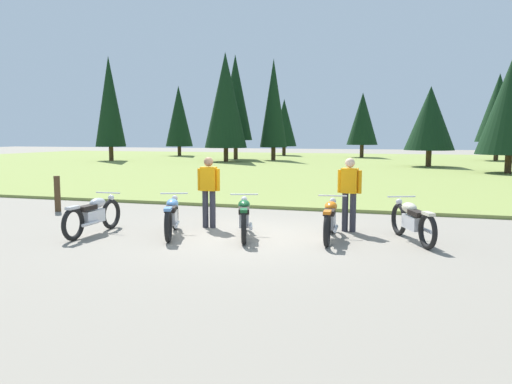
{
  "coord_description": "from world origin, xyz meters",
  "views": [
    {
      "loc": [
        3.27,
        -10.18,
        2.18
      ],
      "look_at": [
        0.0,
        0.6,
        0.9
      ],
      "focal_mm": 35.21,
      "sensor_mm": 36.0,
      "label": 1
    }
  ],
  "objects_px": {
    "motorcycle_orange": "(330,219)",
    "trail_marker_post": "(57,194)",
    "motorcycle_cream": "(412,221)",
    "motorcycle_silver": "(94,215)",
    "rider_near_row_end": "(349,190)",
    "rider_checking_bike": "(209,188)",
    "motorcycle_british_green": "(244,217)",
    "motorcycle_sky_blue": "(172,216)"
  },
  "relations": [
    {
      "from": "rider_near_row_end",
      "to": "motorcycle_sky_blue",
      "type": "bearing_deg",
      "value": -156.41
    },
    {
      "from": "motorcycle_silver",
      "to": "motorcycle_british_green",
      "type": "bearing_deg",
      "value": 11.07
    },
    {
      "from": "rider_checking_bike",
      "to": "motorcycle_sky_blue",
      "type": "bearing_deg",
      "value": -109.96
    },
    {
      "from": "motorcycle_orange",
      "to": "trail_marker_post",
      "type": "relative_size",
      "value": 2.05
    },
    {
      "from": "motorcycle_orange",
      "to": "motorcycle_silver",
      "type": "bearing_deg",
      "value": -169.6
    },
    {
      "from": "trail_marker_post",
      "to": "rider_near_row_end",
      "type": "bearing_deg",
      "value": -4.12
    },
    {
      "from": "motorcycle_sky_blue",
      "to": "motorcycle_cream",
      "type": "bearing_deg",
      "value": 9.86
    },
    {
      "from": "trail_marker_post",
      "to": "motorcycle_cream",
      "type": "bearing_deg",
      "value": -7.74
    },
    {
      "from": "motorcycle_british_green",
      "to": "rider_near_row_end",
      "type": "distance_m",
      "value": 2.5
    },
    {
      "from": "rider_checking_bike",
      "to": "trail_marker_post",
      "type": "bearing_deg",
      "value": 168.25
    },
    {
      "from": "motorcycle_british_green",
      "to": "motorcycle_cream",
      "type": "distance_m",
      "value": 3.49
    },
    {
      "from": "motorcycle_orange",
      "to": "rider_near_row_end",
      "type": "height_order",
      "value": "rider_near_row_end"
    },
    {
      "from": "trail_marker_post",
      "to": "motorcycle_orange",
      "type": "bearing_deg",
      "value": -11.42
    },
    {
      "from": "motorcycle_orange",
      "to": "motorcycle_sky_blue",
      "type": "bearing_deg",
      "value": -170.53
    },
    {
      "from": "trail_marker_post",
      "to": "motorcycle_silver",
      "type": "bearing_deg",
      "value": -40.76
    },
    {
      "from": "motorcycle_sky_blue",
      "to": "rider_near_row_end",
      "type": "xyz_separation_m",
      "value": [
        3.63,
        1.59,
        0.51
      ]
    },
    {
      "from": "motorcycle_silver",
      "to": "motorcycle_cream",
      "type": "distance_m",
      "value": 6.83
    },
    {
      "from": "rider_checking_bike",
      "to": "trail_marker_post",
      "type": "relative_size",
      "value": 1.63
    },
    {
      "from": "motorcycle_orange",
      "to": "rider_checking_bike",
      "type": "relative_size",
      "value": 1.26
    },
    {
      "from": "motorcycle_silver",
      "to": "trail_marker_post",
      "type": "bearing_deg",
      "value": 139.24
    },
    {
      "from": "motorcycle_orange",
      "to": "motorcycle_cream",
      "type": "distance_m",
      "value": 1.67
    },
    {
      "from": "motorcycle_orange",
      "to": "rider_checking_bike",
      "type": "height_order",
      "value": "rider_checking_bike"
    },
    {
      "from": "rider_near_row_end",
      "to": "trail_marker_post",
      "type": "bearing_deg",
      "value": 175.88
    },
    {
      "from": "motorcycle_cream",
      "to": "motorcycle_silver",
      "type": "bearing_deg",
      "value": -169.54
    },
    {
      "from": "motorcycle_silver",
      "to": "motorcycle_cream",
      "type": "bearing_deg",
      "value": 10.46
    },
    {
      "from": "rider_checking_bike",
      "to": "motorcycle_british_green",
      "type": "bearing_deg",
      "value": -36.49
    },
    {
      "from": "motorcycle_orange",
      "to": "trail_marker_post",
      "type": "bearing_deg",
      "value": 168.58
    },
    {
      "from": "motorcycle_sky_blue",
      "to": "motorcycle_orange",
      "type": "distance_m",
      "value": 3.41
    },
    {
      "from": "motorcycle_british_green",
      "to": "motorcycle_orange",
      "type": "bearing_deg",
      "value": 9.15
    },
    {
      "from": "motorcycle_silver",
      "to": "motorcycle_cream",
      "type": "relative_size",
      "value": 1.07
    },
    {
      "from": "motorcycle_cream",
      "to": "rider_near_row_end",
      "type": "xyz_separation_m",
      "value": [
        -1.37,
        0.72,
        0.51
      ]
    },
    {
      "from": "motorcycle_silver",
      "to": "motorcycle_orange",
      "type": "height_order",
      "value": "same"
    },
    {
      "from": "motorcycle_cream",
      "to": "rider_near_row_end",
      "type": "relative_size",
      "value": 1.18
    },
    {
      "from": "motorcycle_british_green",
      "to": "trail_marker_post",
      "type": "bearing_deg",
      "value": 162.97
    },
    {
      "from": "motorcycle_silver",
      "to": "motorcycle_sky_blue",
      "type": "height_order",
      "value": "same"
    },
    {
      "from": "motorcycle_silver",
      "to": "motorcycle_sky_blue",
      "type": "xyz_separation_m",
      "value": [
        1.72,
        0.37,
        0.0
      ]
    },
    {
      "from": "motorcycle_orange",
      "to": "motorcycle_cream",
      "type": "relative_size",
      "value": 1.07
    },
    {
      "from": "motorcycle_british_green",
      "to": "rider_checking_bike",
      "type": "height_order",
      "value": "rider_checking_bike"
    },
    {
      "from": "motorcycle_orange",
      "to": "rider_near_row_end",
      "type": "bearing_deg",
      "value": 75.09
    },
    {
      "from": "motorcycle_british_green",
      "to": "motorcycle_orange",
      "type": "distance_m",
      "value": 1.82
    },
    {
      "from": "motorcycle_sky_blue",
      "to": "motorcycle_british_green",
      "type": "relative_size",
      "value": 0.99
    },
    {
      "from": "motorcycle_silver",
      "to": "rider_near_row_end",
      "type": "distance_m",
      "value": 5.72
    }
  ]
}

